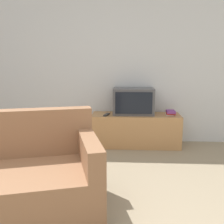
# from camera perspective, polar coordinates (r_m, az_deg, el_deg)

# --- Properties ---
(wall_back) EXTENTS (9.00, 0.06, 2.60)m
(wall_back) POSITION_cam_1_polar(r_m,az_deg,el_deg) (4.39, -5.53, 10.59)
(wall_back) COLOR silver
(wall_back) RESTS_ON ground_plane
(tv_stand) EXTENTS (1.38, 0.47, 0.50)m
(tv_stand) POSITION_cam_1_polar(r_m,az_deg,el_deg) (4.19, 5.16, -3.91)
(tv_stand) COLOR tan
(tv_stand) RESTS_ON ground_plane
(television) EXTENTS (0.63, 0.40, 0.41)m
(television) POSITION_cam_1_polar(r_m,az_deg,el_deg) (4.13, 4.69, 2.37)
(television) COLOR #4C4C51
(television) RESTS_ON tv_stand
(book_stack) EXTENTS (0.15, 0.22, 0.07)m
(book_stack) POSITION_cam_1_polar(r_m,az_deg,el_deg) (4.15, 12.61, -0.15)
(book_stack) COLOR silver
(book_stack) RESTS_ON tv_stand
(remote_on_stand) EXTENTS (0.09, 0.19, 0.02)m
(remote_on_stand) POSITION_cam_1_polar(r_m,az_deg,el_deg) (4.03, -1.20, -0.59)
(remote_on_stand) COLOR #2D2D2D
(remote_on_stand) RESTS_ON tv_stand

